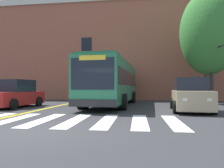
# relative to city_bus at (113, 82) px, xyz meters

# --- Properties ---
(ground_plane) EXTENTS (120.00, 120.00, 0.00)m
(ground_plane) POSITION_rel_city_bus_xyz_m (-1.03, -9.96, -1.72)
(ground_plane) COLOR #303033
(crosswalk) EXTENTS (10.95, 4.00, 0.01)m
(crosswalk) POSITION_rel_city_bus_xyz_m (-1.76, -7.75, -1.72)
(crosswalk) COLOR white
(crosswalk) RESTS_ON ground
(lane_line_yellow_inner) EXTENTS (0.12, 36.00, 0.01)m
(lane_line_yellow_inner) POSITION_rel_city_bus_xyz_m (-3.84, 6.25, -1.72)
(lane_line_yellow_inner) COLOR gold
(lane_line_yellow_inner) RESTS_ON ground
(lane_line_yellow_outer) EXTENTS (0.12, 36.00, 0.01)m
(lane_line_yellow_outer) POSITION_rel_city_bus_xyz_m (-3.68, 6.25, -1.72)
(lane_line_yellow_outer) COLOR gold
(lane_line_yellow_outer) RESTS_ON ground
(city_bus) EXTENTS (3.25, 11.44, 3.17)m
(city_bus) POSITION_rel_city_bus_xyz_m (0.00, 0.00, 0.00)
(city_bus) COLOR #28704C
(city_bus) RESTS_ON ground
(car_red_near_lane) EXTENTS (2.41, 4.50, 1.83)m
(car_red_near_lane) POSITION_rel_city_bus_xyz_m (-6.14, -2.78, -0.90)
(car_red_near_lane) COLOR #AD1E1E
(car_red_near_lane) RESTS_ON ground
(car_tan_far_lane) EXTENTS (2.28, 4.49, 1.85)m
(car_tan_far_lane) POSITION_rel_city_bus_xyz_m (4.83, -3.54, -0.88)
(car_tan_far_lane) COLOR tan
(car_tan_far_lane) RESTS_ON ground
(traffic_light_near_corner) EXTENTS (0.37, 3.38, 4.56)m
(traffic_light_near_corner) POSITION_rel_city_bus_xyz_m (7.64, 0.25, 1.39)
(traffic_light_near_corner) COLOR #28282D
(traffic_light_near_corner) RESTS_ON ground
(street_tree_curbside_large) EXTENTS (5.51, 5.15, 9.16)m
(street_tree_curbside_large) POSITION_rel_city_bus_xyz_m (7.50, 2.29, 3.98)
(street_tree_curbside_large) COLOR #4C3D2D
(street_tree_curbside_large) RESTS_ON ground
(building_facade) EXTENTS (43.18, 9.58, 11.15)m
(building_facade) POSITION_rel_city_bus_xyz_m (-3.68, 11.03, 3.86)
(building_facade) COLOR #9E5642
(building_facade) RESTS_ON ground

